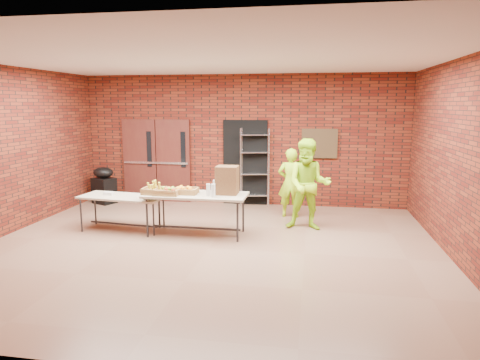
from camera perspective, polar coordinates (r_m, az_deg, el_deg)
name	(u,v)px	position (r m, az deg, el deg)	size (l,w,h in m)	color
room	(207,157)	(7.20, -4.39, 3.10)	(8.08, 7.08, 3.28)	brown
double_doors	(157,160)	(11.18, -11.04, 2.57)	(1.78, 0.12, 2.10)	#481E14
dark_doorway	(245,163)	(10.61, 0.69, 2.35)	(1.10, 0.06, 2.10)	black
bronze_plaque	(319,144)	(10.42, 10.55, 4.81)	(0.85, 0.04, 0.70)	#3C2E18
wire_rack	(255,167)	(10.45, 1.99, 1.69)	(0.70, 0.23, 1.91)	silver
table_left	(122,199)	(8.76, -15.41, -2.43)	(1.74, 0.87, 0.69)	tan
table_right	(196,197)	(8.16, -5.91, -2.32)	(1.94, 0.82, 0.80)	tan
basket_bananas	(156,190)	(8.27, -11.19, -1.37)	(0.47, 0.36, 0.15)	#AD8246
basket_oranges	(186,191)	(8.18, -7.22, -1.41)	(0.44, 0.34, 0.14)	#AD8246
basket_apples	(167,191)	(8.13, -9.69, -1.52)	(0.46, 0.36, 0.14)	#AD8246
muffin_tray	(151,196)	(8.44, -11.81, -2.07)	(0.36, 0.36, 0.09)	#144B14
napkin_box	(109,193)	(8.92, -17.10, -1.72)	(0.18, 0.12, 0.06)	silver
coffee_dispenser	(227,180)	(8.06, -1.71, -0.01)	(0.40, 0.36, 0.53)	brown
cup_stack_front	(208,190)	(7.93, -4.25, -1.32)	(0.08, 0.08, 0.23)	silver
cup_stack_mid	(213,191)	(7.82, -3.61, -1.42)	(0.08, 0.08, 0.24)	silver
cup_stack_back	(215,187)	(8.10, -3.32, -0.93)	(0.09, 0.09, 0.26)	silver
covered_grill	(104,185)	(11.32, -17.68, -0.66)	(0.64, 0.60, 0.93)	black
volunteer_woman	(290,183)	(9.49, 6.74, -0.37)	(0.56, 0.37, 1.53)	#A3E018
volunteer_man	(308,185)	(8.54, 9.12, -0.62)	(0.88, 0.69, 1.81)	#A3E018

